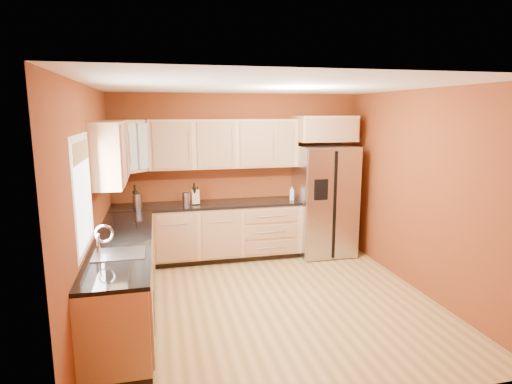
{
  "coord_description": "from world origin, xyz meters",
  "views": [
    {
      "loc": [
        -1.29,
        -4.76,
        2.31
      ],
      "look_at": [
        0.04,
        0.9,
        1.22
      ],
      "focal_mm": 30.0,
      "sensor_mm": 36.0,
      "label": 1
    }
  ],
  "objects_px": {
    "soap_dispenser": "(292,194)",
    "knife_block": "(195,197)",
    "wine_bottle_a": "(194,194)",
    "refrigerator": "(324,200)",
    "canister_left": "(138,201)"
  },
  "relations": [
    {
      "from": "knife_block",
      "to": "wine_bottle_a",
      "type": "bearing_deg",
      "value": -166.46
    },
    {
      "from": "refrigerator",
      "to": "soap_dispenser",
      "type": "height_order",
      "value": "refrigerator"
    },
    {
      "from": "soap_dispenser",
      "to": "knife_block",
      "type": "bearing_deg",
      "value": 178.02
    },
    {
      "from": "canister_left",
      "to": "knife_block",
      "type": "xyz_separation_m",
      "value": [
        0.85,
        0.04,
        0.01
      ]
    },
    {
      "from": "wine_bottle_a",
      "to": "knife_block",
      "type": "distance_m",
      "value": 0.05
    },
    {
      "from": "canister_left",
      "to": "knife_block",
      "type": "height_order",
      "value": "knife_block"
    },
    {
      "from": "refrigerator",
      "to": "soap_dispenser",
      "type": "relative_size",
      "value": 8.46
    },
    {
      "from": "soap_dispenser",
      "to": "wine_bottle_a",
      "type": "bearing_deg",
      "value": 178.23
    },
    {
      "from": "wine_bottle_a",
      "to": "canister_left",
      "type": "bearing_deg",
      "value": -177.79
    },
    {
      "from": "refrigerator",
      "to": "soap_dispenser",
      "type": "bearing_deg",
      "value": 178.4
    },
    {
      "from": "canister_left",
      "to": "soap_dispenser",
      "type": "height_order",
      "value": "soap_dispenser"
    },
    {
      "from": "refrigerator",
      "to": "canister_left",
      "type": "xyz_separation_m",
      "value": [
        -2.94,
        0.03,
        0.13
      ]
    },
    {
      "from": "canister_left",
      "to": "wine_bottle_a",
      "type": "xyz_separation_m",
      "value": [
        0.84,
        0.03,
        0.06
      ]
    },
    {
      "from": "knife_block",
      "to": "refrigerator",
      "type": "bearing_deg",
      "value": -6.69
    },
    {
      "from": "canister_left",
      "to": "soap_dispenser",
      "type": "relative_size",
      "value": 0.96
    }
  ]
}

